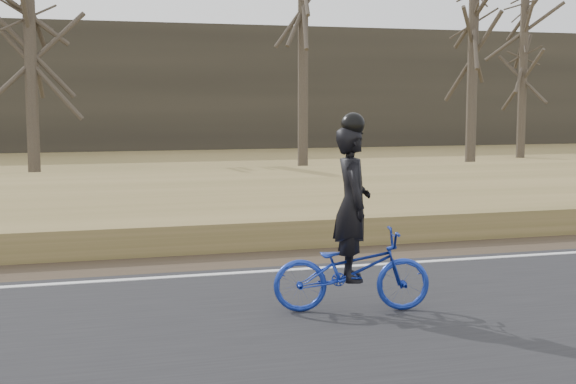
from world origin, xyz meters
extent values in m
plane|color=#98804D|center=(0.00, 0.00, 0.00)|extent=(120.00, 120.00, 0.00)
cube|color=black|center=(0.00, -2.50, 0.03)|extent=(120.00, 6.00, 0.06)
cube|color=silver|center=(0.00, 0.20, 0.07)|extent=(120.00, 0.12, 0.01)
cube|color=#473A2B|center=(0.00, 1.20, 0.02)|extent=(120.00, 1.60, 0.04)
cube|color=#98804D|center=(0.00, 4.20, 0.22)|extent=(120.00, 5.00, 0.44)
cube|color=slate|center=(0.00, 8.00, 0.23)|extent=(120.00, 3.00, 0.45)
cube|color=black|center=(0.00, 8.00, 0.52)|extent=(120.00, 2.40, 0.14)
cube|color=brown|center=(0.00, 7.28, 0.67)|extent=(120.00, 0.07, 0.15)
cube|color=brown|center=(0.00, 8.72, 0.67)|extent=(120.00, 0.07, 0.15)
cube|color=#383328|center=(0.00, 30.00, 3.00)|extent=(120.00, 4.00, 6.00)
imported|color=#162E9C|center=(3.32, -2.02, 0.51)|extent=(1.81, 0.95, 0.90)
imported|color=black|center=(3.32, -2.02, 1.25)|extent=(0.52, 0.68, 1.68)
sphere|color=black|center=(3.32, -2.02, 2.11)|extent=(0.26, 0.26, 0.26)
cylinder|color=#4D4538|center=(-0.38, 13.62, 3.75)|extent=(0.36, 0.36, 7.50)
cylinder|color=#4D4538|center=(8.60, 16.90, 4.29)|extent=(0.36, 0.36, 8.57)
cylinder|color=#4D4538|center=(13.98, 14.70, 3.87)|extent=(0.36, 0.36, 7.75)
cylinder|color=#4D4538|center=(18.82, 19.25, 3.42)|extent=(0.36, 0.36, 6.84)
camera|label=1|loc=(0.26, -10.12, 2.36)|focal=50.00mm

